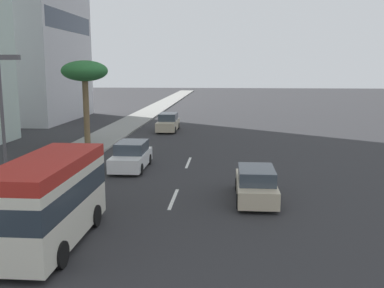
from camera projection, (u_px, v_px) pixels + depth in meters
The scene contains 10 objects.
ground_plane at pixel (196, 144), 35.03m from camera, with size 198.00×198.00×0.00m, color #2D2D30.
sidewalk_right at pixel (98, 141), 35.65m from camera, with size 162.00×3.51×0.15m, color gray.
lane_stripe_mid at pixel (173, 199), 20.20m from camera, with size 3.20×0.16×0.01m, color silver.
lane_stripe_far at pixel (188, 163), 27.96m from camera, with size 3.20×0.16×0.01m, color silver.
car_lead at pixel (131, 156), 26.20m from camera, with size 4.42×1.89×1.63m.
car_second at pixel (256, 184), 19.97m from camera, with size 4.49×1.82×1.54m.
minibus_third at pixel (50, 198), 14.79m from camera, with size 6.09×2.26×3.02m.
car_fourth at pixel (168, 123), 41.91m from camera, with size 4.76×1.84×1.71m.
palm_tree at pixel (85, 73), 32.69m from camera, with size 3.47×3.47×6.44m.
street_lamp at pixel (5, 114), 17.79m from camera, with size 0.24×0.97×6.44m.
Camera 1 is at (-2.92, -2.42, 6.02)m, focal length 40.61 mm.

